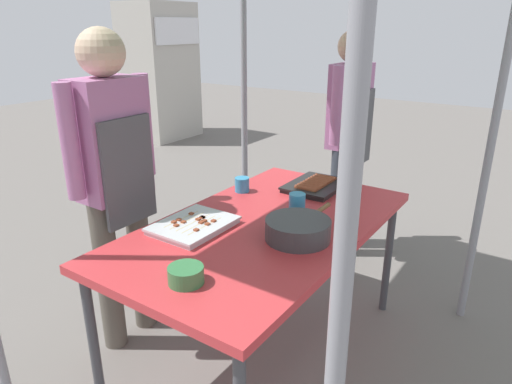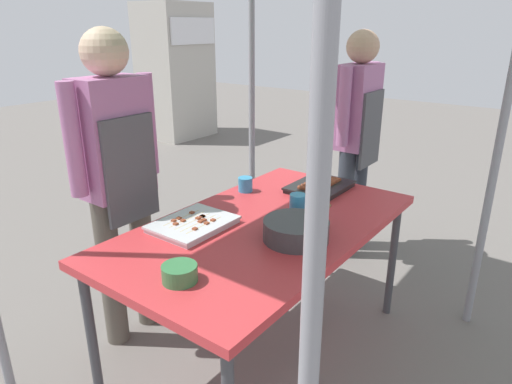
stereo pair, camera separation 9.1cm
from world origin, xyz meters
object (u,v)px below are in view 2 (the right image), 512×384
stall_table (264,233)px  condiment_bowl (180,273)px  vendor_woman (117,167)px  tray_grilled_sausages (320,186)px  tray_meat_skewers (193,224)px  cooking_wok (296,229)px  customer_nearby (357,128)px  neighbor_stall_left (176,72)px  drink_cup_near_edge (245,184)px  drink_cup_by_wok (298,206)px

stall_table → condiment_bowl: bearing=-174.8°
vendor_woman → condiment_bowl: bearing=66.9°
tray_grilled_sausages → tray_meat_skewers: size_ratio=1.00×
stall_table → vendor_woman: bearing=112.2°
cooking_wok → vendor_woman: size_ratio=0.27×
vendor_woman → customer_nearby: vendor_woman is taller
customer_nearby → vendor_woman: bearing=161.8°
tray_meat_skewers → customer_nearby: bearing=-2.7°
tray_meat_skewers → vendor_woman: size_ratio=0.23×
stall_table → tray_grilled_sausages: bearing=2.5°
tray_meat_skewers → neighbor_stall_left: bearing=47.0°
drink_cup_near_edge → stall_table: bearing=-130.6°
tray_meat_skewers → drink_cup_near_edge: bearing=11.6°
stall_table → drink_cup_by_wok: 0.22m
drink_cup_by_wok → vendor_woman: size_ratio=0.07×
condiment_bowl → vendor_woman: 0.85m
vendor_woman → tray_meat_skewers: bearing=96.2°
tray_grilled_sausages → vendor_woman: 1.12m
tray_grilled_sausages → condiment_bowl: (-1.19, -0.08, 0.01)m
customer_nearby → tray_meat_skewers: bearing=177.3°
drink_cup_near_edge → drink_cup_by_wok: (-0.14, -0.43, 0.02)m
drink_cup_near_edge → customer_nearby: customer_nearby is taller
tray_grilled_sausages → cooking_wok: size_ratio=0.82×
cooking_wok → drink_cup_near_edge: (0.36, 0.57, -0.01)m
vendor_woman → drink_cup_near_edge: bearing=149.1°
stall_table → cooking_wok: (-0.06, -0.22, 0.10)m
vendor_woman → drink_cup_by_wok: bearing=119.9°
tray_meat_skewers → condiment_bowl: size_ratio=2.77×
tray_grilled_sausages → vendor_woman: (-0.87, 0.68, 0.21)m
cooking_wok → drink_cup_by_wok: drink_cup_by_wok is taller
cooking_wok → neighbor_stall_left: size_ratio=0.23×
stall_table → drink_cup_by_wok: bearing=-26.7°
tray_meat_skewers → drink_cup_near_edge: 0.55m
tray_meat_skewers → cooking_wok: (0.18, -0.46, 0.03)m
condiment_bowl → customer_nearby: 1.98m
drink_cup_by_wok → neighbor_stall_left: bearing=52.7°
condiment_bowl → customer_nearby: customer_nearby is taller
drink_cup_near_edge → neighbor_stall_left: neighbor_stall_left is taller
stall_table → drink_cup_near_edge: drink_cup_near_edge is taller
condiment_bowl → drink_cup_near_edge: bearing=24.0°
stall_table → cooking_wok: cooking_wok is taller
tray_grilled_sausages → customer_nearby: customer_nearby is taller
tray_meat_skewers → cooking_wok: bearing=-68.5°
drink_cup_near_edge → cooking_wok: bearing=-122.4°
tray_grilled_sausages → cooking_wok: 0.68m
cooking_wok → tray_grilled_sausages: bearing=20.6°
vendor_woman → customer_nearby: size_ratio=1.01×
cooking_wok → drink_cup_near_edge: size_ratio=5.51×
tray_grilled_sausages → neighbor_stall_left: neighbor_stall_left is taller
vendor_woman → customer_nearby: (1.64, -0.54, -0.01)m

